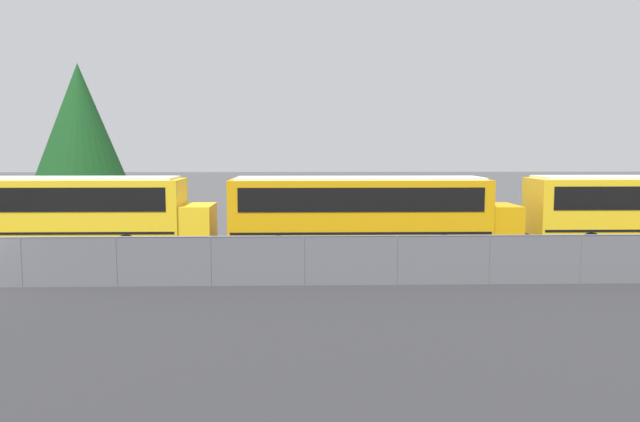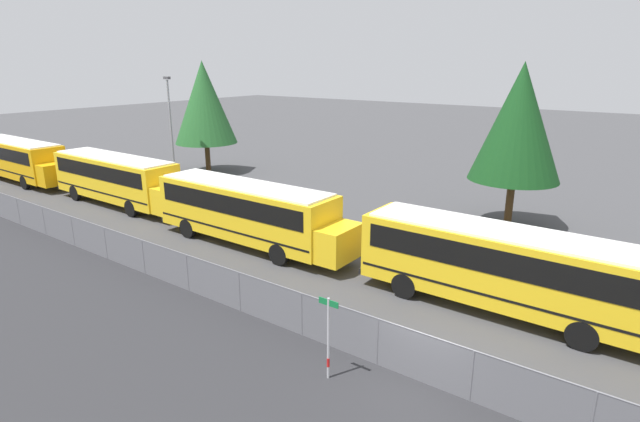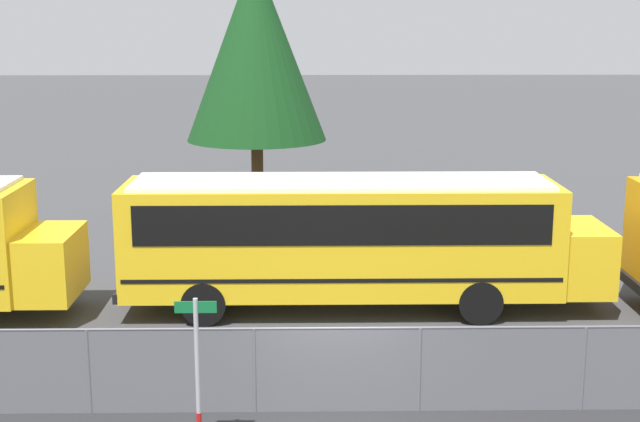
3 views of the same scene
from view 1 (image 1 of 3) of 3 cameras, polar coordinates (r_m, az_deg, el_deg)
name	(u,v)px [view 1 (image 1 of 3)]	position (r m, az deg, el deg)	size (l,w,h in m)	color
school_bus_3	(60,209)	(28.35, -22.65, 0.17)	(12.15, 2.61, 3.34)	yellow
school_bus_4	(365,209)	(26.25, 4.14, 0.19)	(12.15, 2.61, 3.34)	orange
tree_1	(79,121)	(39.60, -21.15, 7.72)	(5.10, 5.10, 9.49)	#51381E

